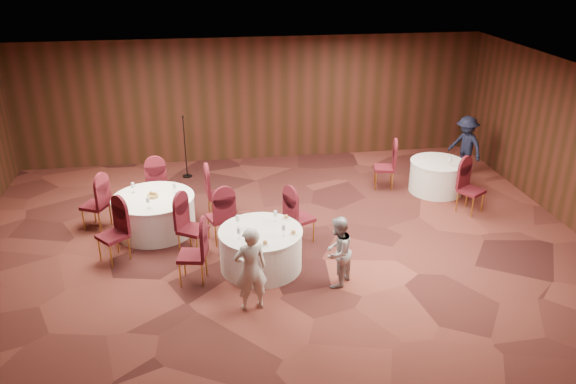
{
  "coord_description": "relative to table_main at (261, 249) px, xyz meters",
  "views": [
    {
      "loc": [
        -1.24,
        -9.22,
        5.38
      ],
      "look_at": [
        0.2,
        0.2,
        1.1
      ],
      "focal_mm": 35.0,
      "sensor_mm": 36.0,
      "label": 1
    }
  ],
  "objects": [
    {
      "name": "ground",
      "position": [
        0.41,
        0.57,
        -0.38
      ],
      "size": [
        12.0,
        12.0,
        0.0
      ],
      "primitive_type": "plane",
      "color": "black",
      "rests_on": "ground"
    },
    {
      "name": "room_shell",
      "position": [
        0.41,
        0.57,
        1.59
      ],
      "size": [
        12.0,
        12.0,
        12.0
      ],
      "color": "silver",
      "rests_on": "ground"
    },
    {
      "name": "table_main",
      "position": [
        0.0,
        0.0,
        0.0
      ],
      "size": [
        1.48,
        1.48,
        0.74
      ],
      "color": "silver",
      "rests_on": "ground"
    },
    {
      "name": "table_left",
      "position": [
        -1.96,
        1.72,
        0.0
      ],
      "size": [
        1.62,
        1.62,
        0.74
      ],
      "color": "silver",
      "rests_on": "ground"
    },
    {
      "name": "table_right",
      "position": [
        4.41,
        2.73,
        0.0
      ],
      "size": [
        1.26,
        1.26,
        0.74
      ],
      "color": "silver",
      "rests_on": "ground"
    },
    {
      "name": "chairs_main",
      "position": [
        -0.34,
        0.57,
        0.12
      ],
      "size": [
        2.7,
        2.02,
        1.0
      ],
      "color": "#460E11",
      "rests_on": "ground"
    },
    {
      "name": "chairs_left",
      "position": [
        -1.92,
        1.71,
        0.12
      ],
      "size": [
        3.12,
        2.95,
        1.0
      ],
      "color": "#460E11",
      "rests_on": "ground"
    },
    {
      "name": "chairs_right",
      "position": [
        3.98,
        2.35,
        0.12
      ],
      "size": [
        2.11,
        2.23,
        1.0
      ],
      "color": "#460E11",
      "rests_on": "ground"
    },
    {
      "name": "tabletop_main",
      "position": [
        0.14,
        -0.1,
        0.47
      ],
      "size": [
        1.05,
        1.04,
        0.22
      ],
      "color": "silver",
      "rests_on": "table_main"
    },
    {
      "name": "tabletop_left",
      "position": [
        -1.96,
        1.71,
        0.45
      ],
      "size": [
        0.9,
        0.84,
        0.22
      ],
      "color": "silver",
      "rests_on": "table_left"
    },
    {
      "name": "tabletop_right",
      "position": [
        4.56,
        2.45,
        0.52
      ],
      "size": [
        0.08,
        0.08,
        0.22
      ],
      "color": "silver",
      "rests_on": "table_right"
    },
    {
      "name": "mic_stand",
      "position": [
        -1.37,
        4.51,
        0.07
      ],
      "size": [
        0.24,
        0.24,
        1.55
      ],
      "color": "black",
      "rests_on": "ground"
    },
    {
      "name": "woman_a",
      "position": [
        -0.28,
        -1.2,
        0.35
      ],
      "size": [
        0.58,
        0.44,
        1.44
      ],
      "primitive_type": "imported",
      "rotation": [
        0.0,
        0.0,
        3.32
      ],
      "color": "silver",
      "rests_on": "ground"
    },
    {
      "name": "woman_b",
      "position": [
        1.22,
        -0.74,
        0.25
      ],
      "size": [
        0.76,
        0.78,
        1.26
      ],
      "primitive_type": "imported",
      "rotation": [
        0.0,
        0.0,
        4.03
      ],
      "color": "#B0AFB4",
      "rests_on": "ground"
    },
    {
      "name": "man_c",
      "position": [
        5.5,
        3.67,
        0.37
      ],
      "size": [
        0.9,
        1.1,
        1.49
      ],
      "primitive_type": "imported",
      "rotation": [
        0.0,
        0.0,
        5.14
      ],
      "color": "black",
      "rests_on": "ground"
    }
  ]
}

